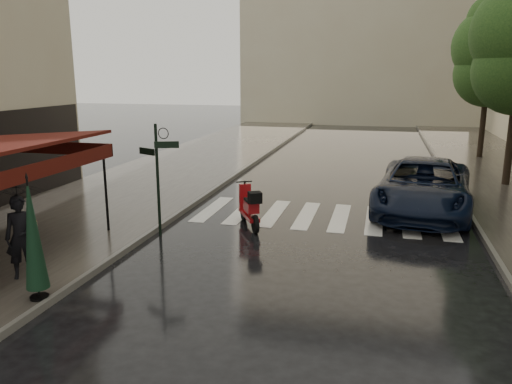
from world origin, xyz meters
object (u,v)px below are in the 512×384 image
at_px(scooter, 250,208).
at_px(parasol_front, 33,234).
at_px(parked_car, 424,186).
at_px(pedestrian_with_umbrella, 18,201).

height_order(scooter, parasol_front, parasol_front).
height_order(scooter, parked_car, parked_car).
bearing_deg(parasol_front, parked_car, 48.96).
distance_m(parked_car, parasol_front, 11.75).
height_order(pedestrian_with_umbrella, parasol_front, pedestrian_with_umbrella).
distance_m(pedestrian_with_umbrella, parked_car, 11.84).
bearing_deg(parasol_front, scooter, 65.40).
xyz_separation_m(scooter, parked_car, (5.02, 2.98, 0.28)).
bearing_deg(parked_car, pedestrian_with_umbrella, -130.41).
xyz_separation_m(pedestrian_with_umbrella, scooter, (3.66, 5.03, -1.22)).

